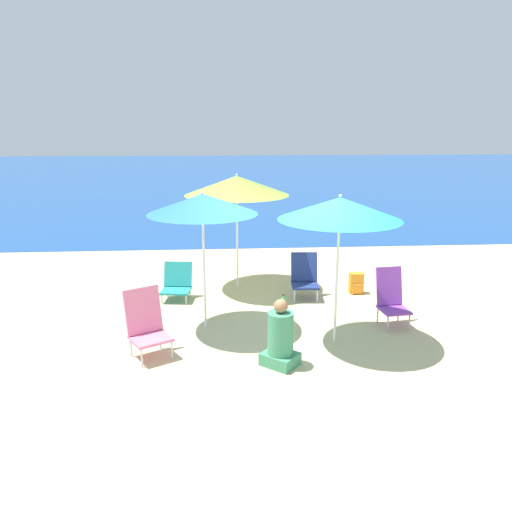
{
  "coord_description": "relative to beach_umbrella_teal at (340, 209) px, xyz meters",
  "views": [
    {
      "loc": [
        -1.09,
        -6.52,
        2.99
      ],
      "look_at": [
        -0.56,
        1.03,
        1.0
      ],
      "focal_mm": 35.0,
      "sensor_mm": 36.0,
      "label": 1
    }
  ],
  "objects": [
    {
      "name": "beach_umbrella_teal",
      "position": [
        0.0,
        0.0,
        0.0
      ],
      "size": [
        1.67,
        1.67,
        2.1
      ],
      "color": "white",
      "rests_on": "ground"
    },
    {
      "name": "beach_umbrella_lime",
      "position": [
        -1.29,
        2.57,
        0.02
      ],
      "size": [
        1.91,
        1.91,
        2.15
      ],
      "color": "white",
      "rests_on": "ground"
    },
    {
      "name": "beach_chair_navy",
      "position": [
        -0.12,
        1.92,
        -1.52
      ],
      "size": [
        0.5,
        0.59,
        0.78
      ],
      "rotation": [
        0.0,
        0.0,
        -0.07
      ],
      "color": "silver",
      "rests_on": "ground"
    },
    {
      "name": "backpack_orange",
      "position": [
        0.86,
        2.05,
        -1.72
      ],
      "size": [
        0.24,
        0.2,
        0.38
      ],
      "color": "orange",
      "rests_on": "ground"
    },
    {
      "name": "person_seated_near",
      "position": [
        -0.86,
        -0.67,
        -1.55
      ],
      "size": [
        0.56,
        0.55,
        0.89
      ],
      "rotation": [
        0.0,
        0.0,
        0.86
      ],
      "color": "#3F8C66",
      "rests_on": "ground"
    },
    {
      "name": "beach_umbrella_blue",
      "position": [
        -1.85,
        0.63,
        -0.01
      ],
      "size": [
        1.6,
        1.6,
        2.08
      ],
      "color": "white",
      "rests_on": "ground"
    },
    {
      "name": "beach_chair_teal",
      "position": [
        -2.38,
        2.0,
        -1.62
      ],
      "size": [
        0.56,
        0.58,
        0.63
      ],
      "rotation": [
        0.0,
        0.0,
        -0.12
      ],
      "color": "silver",
      "rests_on": "ground"
    },
    {
      "name": "water_bottle",
      "position": [
        -0.56,
        1.43,
        -1.82
      ],
      "size": [
        0.08,
        0.08,
        0.22
      ],
      "color": "#4CB266",
      "rests_on": "ground"
    },
    {
      "name": "beach_chair_purple",
      "position": [
        1.01,
        0.6,
        -1.47
      ],
      "size": [
        0.46,
        0.55,
        0.87
      ],
      "rotation": [
        0.0,
        0.0,
        0.11
      ],
      "color": "silver",
      "rests_on": "ground"
    },
    {
      "name": "ground_plane",
      "position": [
        -0.49,
        0.03,
        -1.91
      ],
      "size": [
        60.0,
        60.0,
        0.0
      ],
      "primitive_type": "plane",
      "color": "#C6B284"
    },
    {
      "name": "beach_chair_pink",
      "position": [
        -2.6,
        -0.23,
        -1.46
      ],
      "size": [
        0.68,
        0.69,
        0.9
      ],
      "rotation": [
        0.0,
        0.0,
        0.52
      ],
      "color": "silver",
      "rests_on": "ground"
    },
    {
      "name": "sea_water",
      "position": [
        -0.49,
        25.6,
        -1.91
      ],
      "size": [
        60.0,
        40.0,
        0.01
      ],
      "color": "#19478C",
      "rests_on": "ground"
    }
  ]
}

